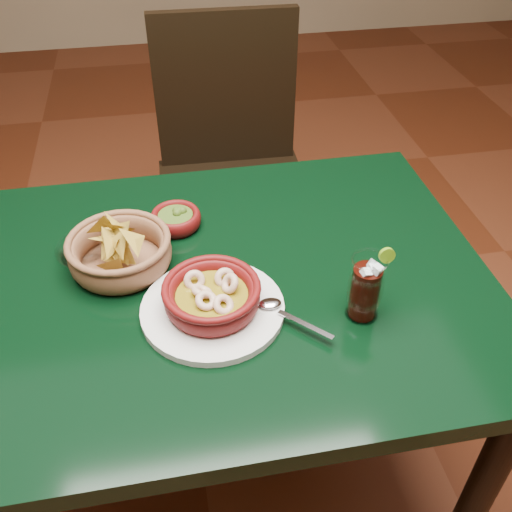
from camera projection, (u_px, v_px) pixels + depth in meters
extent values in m
plane|color=#471C0C|center=(205.00, 481.00, 1.58)|extent=(7.00, 7.00, 0.00)
cube|color=black|center=(184.00, 289.00, 1.11)|extent=(1.20, 0.80, 0.04)
cylinder|color=black|center=(475.00, 501.00, 1.17)|extent=(0.06, 0.06, 0.71)
cylinder|color=black|center=(367.00, 282.00, 1.68)|extent=(0.06, 0.06, 0.71)
cube|color=black|center=(236.00, 198.00, 1.77)|extent=(0.47, 0.47, 0.04)
cylinder|color=black|center=(183.00, 306.00, 1.76)|extent=(0.04, 0.04, 0.49)
cylinder|color=black|center=(307.00, 292.00, 1.81)|extent=(0.04, 0.04, 0.49)
cylinder|color=black|center=(176.00, 230.00, 2.06)|extent=(0.04, 0.04, 0.49)
cylinder|color=black|center=(284.00, 220.00, 2.11)|extent=(0.04, 0.04, 0.49)
cube|color=black|center=(225.00, 90.00, 1.76)|extent=(0.44, 0.04, 0.48)
cylinder|color=silver|center=(213.00, 309.00, 1.03)|extent=(0.26, 0.26, 0.01)
cylinder|color=#520B0B|center=(212.00, 305.00, 1.03)|extent=(0.15, 0.15, 0.01)
torus|color=#520B0B|center=(212.00, 296.00, 1.01)|extent=(0.19, 0.19, 0.04)
torus|color=#520B0B|center=(211.00, 288.00, 1.00)|extent=(0.18, 0.18, 0.01)
cylinder|color=#716011|center=(212.00, 296.00, 1.01)|extent=(0.13, 0.13, 0.01)
torus|color=beige|center=(230.00, 283.00, 1.01)|extent=(0.05, 0.05, 0.05)
torus|color=beige|center=(225.00, 278.00, 1.03)|extent=(0.05, 0.03, 0.05)
torus|color=beige|center=(194.00, 280.00, 1.03)|extent=(0.05, 0.04, 0.05)
torus|color=beige|center=(202.00, 292.00, 1.00)|extent=(0.05, 0.05, 0.04)
torus|color=beige|center=(206.00, 301.00, 0.98)|extent=(0.06, 0.05, 0.04)
torus|color=beige|center=(223.00, 305.00, 0.98)|extent=(0.06, 0.05, 0.04)
cube|color=silver|center=(305.00, 325.00, 0.99)|extent=(0.08, 0.09, 0.00)
ellipsoid|color=silver|center=(270.00, 303.00, 1.02)|extent=(0.04, 0.03, 0.01)
cylinder|color=brown|center=(122.00, 264.00, 1.13)|extent=(0.17, 0.17, 0.01)
torus|color=brown|center=(120.00, 253.00, 1.11)|extent=(0.24, 0.24, 0.06)
torus|color=brown|center=(118.00, 241.00, 1.09)|extent=(0.20, 0.20, 0.01)
cone|color=gold|center=(121.00, 233.00, 1.09)|extent=(0.07, 0.07, 0.09)
cone|color=gold|center=(122.00, 254.00, 1.10)|extent=(0.09, 0.05, 0.09)
cone|color=gold|center=(111.00, 244.00, 1.09)|extent=(0.10, 0.05, 0.08)
cone|color=gold|center=(117.00, 234.00, 1.11)|extent=(0.07, 0.09, 0.07)
cone|color=gold|center=(116.00, 223.00, 1.12)|extent=(0.06, 0.09, 0.08)
cone|color=gold|center=(104.00, 239.00, 1.11)|extent=(0.10, 0.09, 0.05)
cone|color=gold|center=(119.00, 243.00, 1.07)|extent=(0.07, 0.08, 0.07)
cone|color=gold|center=(119.00, 244.00, 1.10)|extent=(0.05, 0.09, 0.09)
cone|color=gold|center=(120.00, 245.00, 1.10)|extent=(0.06, 0.08, 0.08)
cone|color=gold|center=(135.00, 240.00, 1.06)|extent=(0.07, 0.08, 0.06)
cone|color=gold|center=(109.00, 246.00, 1.10)|extent=(0.04, 0.09, 0.08)
cone|color=gold|center=(120.00, 229.00, 1.09)|extent=(0.10, 0.05, 0.09)
cone|color=gold|center=(103.00, 225.00, 1.11)|extent=(0.09, 0.04, 0.08)
cone|color=gold|center=(120.00, 250.00, 1.11)|extent=(0.10, 0.09, 0.06)
cone|color=gold|center=(115.00, 267.00, 1.06)|extent=(0.09, 0.05, 0.10)
cone|color=gold|center=(112.00, 243.00, 1.09)|extent=(0.07, 0.09, 0.07)
cylinder|color=#520B0B|center=(176.00, 225.00, 1.23)|extent=(0.09, 0.09, 0.01)
torus|color=#520B0B|center=(176.00, 219.00, 1.22)|extent=(0.13, 0.13, 0.04)
cylinder|color=#2B4512|center=(175.00, 216.00, 1.22)|extent=(0.07, 0.07, 0.01)
sphere|color=#2B4512|center=(177.00, 213.00, 1.22)|extent=(0.02, 0.02, 0.02)
sphere|color=#2B4512|center=(183.00, 211.00, 1.22)|extent=(0.02, 0.02, 0.02)
sphere|color=#2B4512|center=(179.00, 210.00, 1.22)|extent=(0.02, 0.02, 0.02)
sphere|color=#2B4512|center=(177.00, 211.00, 1.22)|extent=(0.02, 0.02, 0.02)
sphere|color=#2B4512|center=(178.00, 212.00, 1.22)|extent=(0.02, 0.02, 0.02)
cylinder|color=white|center=(361.00, 313.00, 1.03)|extent=(0.06, 0.06, 0.01)
torus|color=white|center=(365.00, 288.00, 0.99)|extent=(0.13, 0.13, 0.07)
cylinder|color=black|center=(365.00, 292.00, 1.00)|extent=(0.05, 0.05, 0.10)
cube|color=silver|center=(366.00, 273.00, 0.96)|extent=(0.02, 0.02, 0.02)
cube|color=silver|center=(372.00, 265.00, 0.97)|extent=(0.02, 0.02, 0.02)
cube|color=silver|center=(373.00, 269.00, 0.96)|extent=(0.02, 0.02, 0.02)
cube|color=silver|center=(375.00, 270.00, 0.96)|extent=(0.02, 0.02, 0.02)
cube|color=silver|center=(377.00, 270.00, 0.95)|extent=(0.02, 0.02, 0.02)
torus|color=white|center=(370.00, 260.00, 0.95)|extent=(0.06, 0.06, 0.00)
cylinder|color=#5B8813|center=(387.00, 255.00, 0.95)|extent=(0.03, 0.01, 0.03)
cylinder|color=white|center=(83.00, 252.00, 1.16)|extent=(0.09, 0.09, 0.01)
torus|color=white|center=(82.00, 248.00, 1.15)|extent=(0.11, 0.11, 0.03)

